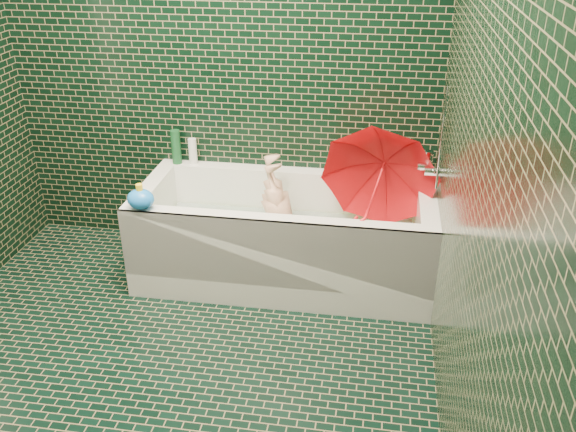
% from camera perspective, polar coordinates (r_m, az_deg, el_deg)
% --- Properties ---
extents(floor, '(2.80, 2.80, 0.00)m').
position_cam_1_polar(floor, '(3.04, -12.16, -14.92)').
color(floor, black).
rests_on(floor, ground).
extents(wall_back, '(2.80, 0.00, 2.80)m').
position_cam_1_polar(wall_back, '(3.68, -6.50, 15.14)').
color(wall_back, black).
rests_on(wall_back, floor).
extents(wall_right, '(0.00, 2.80, 2.80)m').
position_cam_1_polar(wall_right, '(2.24, 17.39, 6.03)').
color(wall_right, black).
rests_on(wall_right, floor).
extents(bathtub, '(1.70, 0.75, 0.55)m').
position_cam_1_polar(bathtub, '(3.60, -0.29, -2.72)').
color(bathtub, white).
rests_on(bathtub, floor).
extents(bath_mat, '(1.35, 0.47, 0.01)m').
position_cam_1_polar(bath_mat, '(3.65, -0.25, -3.34)').
color(bath_mat, '#56CF29').
rests_on(bath_mat, bathtub).
extents(water, '(1.48, 0.53, 0.00)m').
position_cam_1_polar(water, '(3.58, -0.25, -1.36)').
color(water, silver).
rests_on(water, bathtub).
extents(faucet, '(0.18, 0.19, 0.55)m').
position_cam_1_polar(faucet, '(3.34, 13.66, 4.69)').
color(faucet, silver).
rests_on(faucet, wall_right).
extents(child, '(0.88, 0.42, 0.34)m').
position_cam_1_polar(child, '(3.62, -0.39, -0.83)').
color(child, '#D9A587').
rests_on(child, bathtub).
extents(umbrella, '(0.93, 0.84, 0.93)m').
position_cam_1_polar(umbrella, '(3.37, 8.18, 2.52)').
color(umbrella, red).
rests_on(umbrella, bathtub).
extents(soap_bottle_a, '(0.12, 0.12, 0.27)m').
position_cam_1_polar(soap_bottle_a, '(3.72, 12.80, 3.39)').
color(soap_bottle_a, white).
rests_on(soap_bottle_a, bathtub).
extents(soap_bottle_b, '(0.09, 0.09, 0.19)m').
position_cam_1_polar(soap_bottle_b, '(3.70, 12.81, 3.28)').
color(soap_bottle_b, '#4E1C69').
rests_on(soap_bottle_b, bathtub).
extents(soap_bottle_c, '(0.16, 0.16, 0.17)m').
position_cam_1_polar(soap_bottle_c, '(3.72, 11.74, 3.49)').
color(soap_bottle_c, '#144622').
rests_on(soap_bottle_c, bathtub).
extents(bottle_right_tall, '(0.06, 0.06, 0.24)m').
position_cam_1_polar(bottle_right_tall, '(3.65, 9.26, 5.30)').
color(bottle_right_tall, '#144622').
rests_on(bottle_right_tall, bathtub).
extents(bottle_right_pump, '(0.06, 0.06, 0.18)m').
position_cam_1_polar(bottle_right_pump, '(3.67, 12.96, 4.59)').
color(bottle_right_pump, silver).
rests_on(bottle_right_pump, bathtub).
extents(bottle_left_tall, '(0.07, 0.07, 0.22)m').
position_cam_1_polar(bottle_left_tall, '(3.88, -10.43, 6.38)').
color(bottle_left_tall, '#144622').
rests_on(bottle_left_tall, bathtub).
extents(bottle_left_short, '(0.06, 0.06, 0.16)m').
position_cam_1_polar(bottle_left_short, '(3.86, -8.90, 6.00)').
color(bottle_left_short, white).
rests_on(bottle_left_short, bathtub).
extents(rubber_duck, '(0.13, 0.11, 0.10)m').
position_cam_1_polar(rubber_duck, '(3.68, 9.20, 4.26)').
color(rubber_duck, yellow).
rests_on(rubber_duck, bathtub).
extents(bath_toy, '(0.16, 0.13, 0.14)m').
position_cam_1_polar(bath_toy, '(3.33, -13.63, 1.57)').
color(bath_toy, blue).
rests_on(bath_toy, bathtub).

